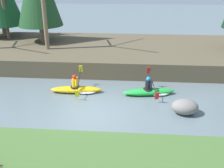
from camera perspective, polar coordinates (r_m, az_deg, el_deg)
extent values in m
plane|color=slate|center=(11.75, -4.69, -7.02)|extent=(90.00, 90.00, 0.00)
cube|color=brown|center=(19.15, -0.93, 6.87)|extent=(44.00, 8.05, 1.05)
cylinder|color=brown|center=(23.48, -22.34, 10.72)|extent=(0.36, 0.36, 0.94)
cylinder|color=#7A664C|center=(20.85, -14.97, 10.63)|extent=(0.36, 0.36, 1.19)
cylinder|color=brown|center=(22.09, -22.47, 15.04)|extent=(0.28, 0.28, 4.72)
cylinder|color=#7A664C|center=(18.12, -14.63, 15.62)|extent=(0.28, 0.28, 5.38)
ellipsoid|color=green|center=(13.74, 7.98, -1.69)|extent=(2.76, 1.08, 0.34)
cone|color=green|center=(14.07, 12.90, -1.38)|extent=(0.38, 0.26, 0.20)
cylinder|color=black|center=(13.67, 7.81, -1.15)|extent=(0.56, 0.56, 0.08)
cylinder|color=black|center=(13.57, 7.86, -0.19)|extent=(0.35, 0.35, 0.42)
sphere|color=#1E89D1|center=(13.44, 7.94, 1.08)|extent=(0.27, 0.27, 0.23)
cylinder|color=black|center=(13.77, 8.06, 0.55)|extent=(0.13, 0.24, 0.35)
cylinder|color=black|center=(13.34, 8.53, -0.23)|extent=(0.13, 0.24, 0.35)
cylinder|color=black|center=(13.57, 8.83, 0.34)|extent=(0.38, 1.89, 0.65)
cube|color=red|center=(14.32, 7.98, 2.95)|extent=(0.23, 0.19, 0.41)
cube|color=red|center=(12.86, 9.78, -2.56)|extent=(0.23, 0.19, 0.41)
ellipsoid|color=white|center=(13.91, 10.16, -1.88)|extent=(1.21, 0.89, 0.18)
ellipsoid|color=yellow|center=(14.00, -7.83, -1.20)|extent=(2.74, 0.81, 0.34)
cone|color=yellow|center=(13.87, -2.74, -1.15)|extent=(0.36, 0.23, 0.20)
cylinder|color=black|center=(13.95, -8.06, -0.66)|extent=(0.52, 0.52, 0.08)
cylinder|color=yellow|center=(13.85, -8.12, 0.29)|extent=(0.32, 0.32, 0.42)
sphere|color=red|center=(13.73, -8.19, 1.54)|extent=(0.25, 0.25, 0.23)
cylinder|color=yellow|center=(14.02, -7.61, 1.00)|extent=(0.11, 0.23, 0.35)
cylinder|color=yellow|center=(13.58, -7.85, 0.23)|extent=(0.11, 0.23, 0.35)
cylinder|color=black|center=(13.77, -7.20, 0.78)|extent=(0.18, 1.91, 0.65)
cube|color=yellow|center=(14.54, -6.82, 3.33)|extent=(0.21, 0.17, 0.41)
cube|color=yellow|center=(13.03, -7.62, -2.07)|extent=(0.21, 0.17, 0.41)
ellipsoid|color=white|center=(13.97, -5.57, -1.51)|extent=(1.15, 0.78, 0.18)
ellipsoid|color=gray|center=(12.22, 15.59, -4.79)|extent=(1.20, 0.94, 0.68)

